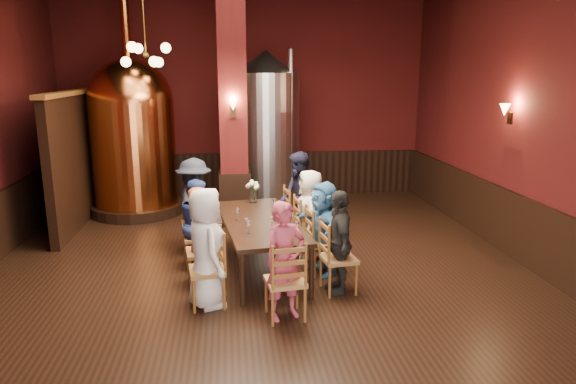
{
  "coord_description": "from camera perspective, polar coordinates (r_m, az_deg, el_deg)",
  "views": [
    {
      "loc": [
        -0.4,
        -6.65,
        2.83
      ],
      "look_at": [
        0.4,
        0.2,
        1.2
      ],
      "focal_mm": 32.0,
      "sensor_mm": 36.0,
      "label": 1
    }
  ],
  "objects": [
    {
      "name": "person_0",
      "position": [
        6.31,
        -9.08,
        -6.16
      ],
      "size": [
        0.66,
        0.83,
        1.49
      ],
      "primitive_type": "imported",
      "rotation": [
        0.0,
        0.0,
        1.87
      ],
      "color": "white",
      "rests_on": "ground"
    },
    {
      "name": "person_4",
      "position": [
        6.67,
        5.69,
        -5.52
      ],
      "size": [
        0.37,
        0.81,
        1.36
      ],
      "primitive_type": "imported",
      "rotation": [
        0.0,
        0.0,
        4.67
      ],
      "color": "black",
      "rests_on": "ground"
    },
    {
      "name": "chair_5",
      "position": [
        7.35,
        3.9,
        -5.53
      ],
      "size": [
        0.51,
        0.51,
        0.92
      ],
      "primitive_type": null,
      "rotation": [
        0.0,
        0.0,
        1.7
      ],
      "color": "brown",
      "rests_on": "ground"
    },
    {
      "name": "wine_glass_6",
      "position": [
        6.68,
        0.95,
        -4.05
      ],
      "size": [
        0.07,
        0.07,
        0.17
      ],
      "primitive_type": null,
      "color": "white",
      "rests_on": "dining_table"
    },
    {
      "name": "chair_7",
      "position": [
        8.56,
        1.18,
        -2.74
      ],
      "size": [
        0.51,
        0.51,
        0.92
      ],
      "primitive_type": null,
      "rotation": [
        0.0,
        0.0,
        1.7
      ],
      "color": "brown",
      "rests_on": "ground"
    },
    {
      "name": "chair_2",
      "position": [
        7.66,
        -9.9,
        -4.9
      ],
      "size": [
        0.51,
        0.51,
        0.92
      ],
      "primitive_type": null,
      "rotation": [
        0.0,
        0.0,
        -1.44
      ],
      "color": "brown",
      "rests_on": "ground"
    },
    {
      "name": "chair_4",
      "position": [
        6.75,
        5.65,
        -7.3
      ],
      "size": [
        0.51,
        0.51,
        0.92
      ],
      "primitive_type": null,
      "rotation": [
        0.0,
        0.0,
        1.7
      ],
      "color": "brown",
      "rests_on": "ground"
    },
    {
      "name": "wine_glass_4",
      "position": [
        7.84,
        -1.49,
        -1.42
      ],
      "size": [
        0.07,
        0.07,
        0.17
      ],
      "primitive_type": null,
      "color": "white",
      "rests_on": "dining_table"
    },
    {
      "name": "pendant_cluster",
      "position": [
        9.66,
        -15.52,
        14.47
      ],
      "size": [
        0.9,
        0.9,
        1.7
      ],
      "primitive_type": null,
      "color": "#A57226",
      "rests_on": "room"
    },
    {
      "name": "wainscot_right",
      "position": [
        8.28,
        25.5,
        -4.35
      ],
      "size": [
        0.08,
        9.9,
        1.0
      ],
      "primitive_type": "cube",
      "color": "black",
      "rests_on": "ground"
    },
    {
      "name": "chair_3",
      "position": [
        8.3,
        -10.25,
        -3.48
      ],
      "size": [
        0.51,
        0.51,
        0.92
      ],
      "primitive_type": null,
      "rotation": [
        0.0,
        0.0,
        -1.44
      ],
      "color": "brown",
      "rests_on": "ground"
    },
    {
      "name": "person_1",
      "position": [
        6.97,
        -9.56,
        -4.88
      ],
      "size": [
        0.36,
        0.52,
        1.35
      ],
      "primitive_type": "imported",
      "rotation": [
        0.0,
        0.0,
        1.48
      ],
      "color": "#C94C22",
      "rests_on": "ground"
    },
    {
      "name": "chair_1",
      "position": [
        7.04,
        -9.49,
        -6.55
      ],
      "size": [
        0.51,
        0.51,
        0.92
      ],
      "primitive_type": null,
      "rotation": [
        0.0,
        0.0,
        -1.44
      ],
      "color": "brown",
      "rests_on": "ground"
    },
    {
      "name": "wine_glass_2",
      "position": [
        6.75,
        -4.33,
        -3.91
      ],
      "size": [
        0.07,
        0.07,
        0.17
      ],
      "primitive_type": null,
      "color": "white",
      "rests_on": "dining_table"
    },
    {
      "name": "wine_glass_0",
      "position": [
        7.26,
        -1.14,
        -2.63
      ],
      "size": [
        0.07,
        0.07,
        0.17
      ],
      "primitive_type": null,
      "color": "white",
      "rests_on": "dining_table"
    },
    {
      "name": "sconce_wall",
      "position": [
        8.62,
        23.5,
        8.05
      ],
      "size": [
        0.2,
        0.2,
        0.36
      ],
      "primitive_type": null,
      "rotation": [
        0.0,
        0.0,
        1.57
      ],
      "color": "black",
      "rests_on": "room"
    },
    {
      "name": "person_2",
      "position": [
        7.6,
        -9.96,
        -3.47
      ],
      "size": [
        0.48,
        0.7,
        1.32
      ],
      "primitive_type": "imported",
      "rotation": [
        0.0,
        0.0,
        1.85
      ],
      "color": "navy",
      "rests_on": "ground"
    },
    {
      "name": "person_5",
      "position": [
        7.28,
        3.93,
        -3.97
      ],
      "size": [
        0.66,
        1.3,
        1.34
      ],
      "primitive_type": "imported",
      "rotation": [
        0.0,
        0.0,
        4.93
      ],
      "color": "teal",
      "rests_on": "ground"
    },
    {
      "name": "wine_glass_3",
      "position": [
        6.85,
        -4.62,
        -3.66
      ],
      "size": [
        0.07,
        0.07,
        0.17
      ],
      "primitive_type": null,
      "color": "white",
      "rests_on": "dining_table"
    },
    {
      "name": "person_8",
      "position": [
        5.94,
        -0.32,
        -7.68
      ],
      "size": [
        0.6,
        0.51,
        1.4
      ],
      "primitive_type": "imported",
      "rotation": [
        0.0,
        0.0,
        6.69
      ],
      "color": "#A73750",
      "rests_on": "ground"
    },
    {
      "name": "partition",
      "position": [
        10.37,
        -22.29,
        3.29
      ],
      "size": [
        0.22,
        3.5,
        2.4
      ],
      "primitive_type": "cube",
      "color": "black",
      "rests_on": "ground"
    },
    {
      "name": "wine_glass_5",
      "position": [
        7.36,
        -5.6,
        -2.46
      ],
      "size": [
        0.07,
        0.07,
        0.17
      ],
      "primitive_type": null,
      "color": "white",
      "rests_on": "dining_table"
    },
    {
      "name": "person_6",
      "position": [
        7.88,
        2.46,
        -2.46
      ],
      "size": [
        0.46,
        0.68,
        1.37
      ],
      "primitive_type": "imported",
      "rotation": [
        0.0,
        0.0,
        4.68
      ],
      "color": "silver",
      "rests_on": "ground"
    },
    {
      "name": "column",
      "position": [
        9.47,
        -6.15,
        9.75
      ],
      "size": [
        0.58,
        0.58,
        4.5
      ],
      "primitive_type": "cube",
      "color": "#450F0E",
      "rests_on": "ground"
    },
    {
      "name": "sconce_column",
      "position": [
        9.17,
        -6.12,
        9.32
      ],
      "size": [
        0.2,
        0.2,
        0.36
      ],
      "primitive_type": null,
      "rotation": [
        0.0,
        0.0,
        3.14
      ],
      "color": "black",
      "rests_on": "column"
    },
    {
      "name": "steel_vessel",
      "position": [
        10.53,
        -2.39,
        6.71
      ],
      "size": [
        1.64,
        1.64,
        3.23
      ],
      "rotation": [
        0.0,
        0.0,
        0.26
      ],
      "color": "#B2B2B7",
      "rests_on": "ground"
    },
    {
      "name": "dining_table",
      "position": [
        7.38,
        -3.17,
        -3.57
      ],
      "size": [
        1.3,
        2.51,
        0.75
      ],
      "rotation": [
        0.0,
        0.0,
        0.13
      ],
      "color": "black",
      "rests_on": "ground"
    },
    {
      "name": "rose_vase",
      "position": [
        8.27,
        -3.92,
        0.46
      ],
      "size": [
        0.22,
        0.22,
        0.37
      ],
      "color": "white",
      "rests_on": "dining_table"
    },
    {
      "name": "wainscot_back",
      "position": [
        11.85,
        -4.61,
        1.96
      ],
      "size": [
        7.9,
        0.08,
        1.0
      ],
      "primitive_type": "cube",
      "color": "black",
      "rests_on": "ground"
    },
    {
      "name": "wine_glass_1",
      "position": [
        6.91,
        -1.81,
        -3.45
      ],
      "size": [
        0.07,
        0.07,
        0.17
      ],
      "primitive_type": null,
      "color": "white",
      "rests_on": "dining_table"
    },
    {
      "name": "person_7",
      "position": [
        8.48,
        1.19,
        -0.71
      ],
      "size": [
        0.47,
        0.8,
        1.55
      ],
      "primitive_type": "imported",
      "rotation": [
        0.0,
        0.0,
        4.85
      ],
      "color": "black",
      "rests_on": "ground"
    },
    {
      "name": "chair_6",
      "position": [
        7.94,
        2.44,
        -4.04
      ],
      "size": [
        0.51,
        0.51,
        0.92
      ],
      "primitive_type": null,
      "rotation": [
        0.0,
        0.0,
        1.7
      ],
      "color": "brown",
      "rests_on": "ground"
    },
    {
      "name": "chair_8",
      "position": [
        6.03,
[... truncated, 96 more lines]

